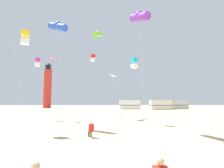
{
  "coord_description": "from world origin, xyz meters",
  "views": [
    {
      "loc": [
        0.11,
        -6.23,
        2.52
      ],
      "look_at": [
        0.98,
        12.79,
        4.4
      ],
      "focal_mm": 27.8,
      "sensor_mm": 36.0,
      "label": 1
    }
  ],
  "objects_px": {
    "kite_box_cyan": "(134,63)",
    "rv_van_silver": "(177,105)",
    "kite_flyer_standing": "(91,129)",
    "rv_van_cream": "(161,105)",
    "kite_box_gold": "(25,38)",
    "lighthouse_distant": "(48,87)",
    "kite_box_scarlet": "(93,58)",
    "kite_tube_lime": "(98,34)",
    "kite_tube_blue": "(58,26)",
    "rv_van_white": "(130,105)",
    "kite_diamond_white": "(113,77)",
    "kite_tube_violet": "(140,17)",
    "kite_box_magenta": "(38,62)",
    "kite_diamond_rainbow": "(53,61)"
  },
  "relations": [
    {
      "from": "kite_box_magenta",
      "to": "kite_tube_lime",
      "type": "bearing_deg",
      "value": 12.61
    },
    {
      "from": "kite_diamond_rainbow",
      "to": "rv_van_white",
      "type": "distance_m",
      "value": 35.05
    },
    {
      "from": "kite_diamond_white",
      "to": "kite_box_cyan",
      "type": "relative_size",
      "value": 0.92
    },
    {
      "from": "kite_flyer_standing",
      "to": "rv_van_cream",
      "type": "bearing_deg",
      "value": -134.53
    },
    {
      "from": "lighthouse_distant",
      "to": "rv_van_white",
      "type": "distance_m",
      "value": 31.3
    },
    {
      "from": "rv_van_cream",
      "to": "kite_box_magenta",
      "type": "bearing_deg",
      "value": -138.84
    },
    {
      "from": "kite_box_cyan",
      "to": "kite_tube_violet",
      "type": "bearing_deg",
      "value": -94.35
    },
    {
      "from": "kite_tube_lime",
      "to": "kite_tube_violet",
      "type": "height_order",
      "value": "kite_tube_lime"
    },
    {
      "from": "kite_diamond_rainbow",
      "to": "kite_box_gold",
      "type": "bearing_deg",
      "value": -88.44
    },
    {
      "from": "kite_flyer_standing",
      "to": "kite_box_gold",
      "type": "relative_size",
      "value": 0.14
    },
    {
      "from": "kite_tube_violet",
      "to": "kite_box_scarlet",
      "type": "xyz_separation_m",
      "value": [
        -4.98,
        14.79,
        0.03
      ]
    },
    {
      "from": "kite_box_scarlet",
      "to": "kite_tube_blue",
      "type": "relative_size",
      "value": 0.98
    },
    {
      "from": "rv_van_cream",
      "to": "rv_van_silver",
      "type": "bearing_deg",
      "value": 22.75
    },
    {
      "from": "kite_box_gold",
      "to": "lighthouse_distant",
      "type": "xyz_separation_m",
      "value": [
        -14.22,
        50.15,
        0.07
      ]
    },
    {
      "from": "kite_diamond_rainbow",
      "to": "rv_van_silver",
      "type": "height_order",
      "value": "kite_diamond_rainbow"
    },
    {
      "from": "kite_flyer_standing",
      "to": "kite_box_scarlet",
      "type": "relative_size",
      "value": 0.11
    },
    {
      "from": "kite_tube_violet",
      "to": "kite_box_gold",
      "type": "bearing_deg",
      "value": 179.48
    },
    {
      "from": "kite_box_gold",
      "to": "kite_box_magenta",
      "type": "relative_size",
      "value": 0.98
    },
    {
      "from": "kite_flyer_standing",
      "to": "kite_tube_blue",
      "type": "xyz_separation_m",
      "value": [
        -3.74,
        4.45,
        9.31
      ]
    },
    {
      "from": "kite_tube_blue",
      "to": "lighthouse_distant",
      "type": "height_order",
      "value": "lighthouse_distant"
    },
    {
      "from": "kite_tube_violet",
      "to": "kite_box_cyan",
      "type": "height_order",
      "value": "kite_tube_violet"
    },
    {
      "from": "kite_box_cyan",
      "to": "kite_box_scarlet",
      "type": "distance_m",
      "value": 11.54
    },
    {
      "from": "kite_box_gold",
      "to": "lighthouse_distant",
      "type": "height_order",
      "value": "lighthouse_distant"
    },
    {
      "from": "kite_tube_blue",
      "to": "rv_van_cream",
      "type": "relative_size",
      "value": 1.61
    },
    {
      "from": "kite_tube_violet",
      "to": "kite_box_magenta",
      "type": "xyz_separation_m",
      "value": [
        -12.38,
        10.19,
        -1.82
      ]
    },
    {
      "from": "kite_diamond_white",
      "to": "kite_box_magenta",
      "type": "xyz_separation_m",
      "value": [
        -10.79,
        -3.17,
        1.61
      ]
    },
    {
      "from": "kite_box_cyan",
      "to": "rv_van_white",
      "type": "xyz_separation_m",
      "value": [
        4.58,
        34.72,
        -5.42
      ]
    },
    {
      "from": "kite_box_gold",
      "to": "rv_van_white",
      "type": "relative_size",
      "value": 1.29
    },
    {
      "from": "rv_van_white",
      "to": "rv_van_cream",
      "type": "distance_m",
      "value": 9.22
    },
    {
      "from": "kite_box_cyan",
      "to": "kite_box_magenta",
      "type": "relative_size",
      "value": 0.87
    },
    {
      "from": "kite_box_gold",
      "to": "kite_diamond_rainbow",
      "type": "distance_m",
      "value": 8.52
    },
    {
      "from": "kite_tube_lime",
      "to": "lighthouse_distant",
      "type": "relative_size",
      "value": 0.81
    },
    {
      "from": "kite_box_gold",
      "to": "kite_tube_blue",
      "type": "xyz_separation_m",
      "value": [
        1.93,
        2.57,
        2.15
      ]
    },
    {
      "from": "kite_flyer_standing",
      "to": "rv_van_cream",
      "type": "distance_m",
      "value": 42.42
    },
    {
      "from": "kite_tube_violet",
      "to": "rv_van_cream",
      "type": "distance_m",
      "value": 40.14
    },
    {
      "from": "kite_flyer_standing",
      "to": "kite_diamond_white",
      "type": "bearing_deg",
      "value": -118.75
    },
    {
      "from": "kite_box_scarlet",
      "to": "rv_van_white",
      "type": "bearing_deg",
      "value": 68.27
    },
    {
      "from": "kite_diamond_rainbow",
      "to": "lighthouse_distant",
      "type": "bearing_deg",
      "value": 108.57
    },
    {
      "from": "kite_box_scarlet",
      "to": "rv_van_white",
      "type": "distance_m",
      "value": 28.14
    },
    {
      "from": "kite_tube_lime",
      "to": "rv_van_white",
      "type": "height_order",
      "value": "kite_tube_lime"
    },
    {
      "from": "kite_diamond_white",
      "to": "kite_box_cyan",
      "type": "xyz_separation_m",
      "value": [
        1.97,
        -8.34,
        0.47
      ]
    },
    {
      "from": "kite_tube_violet",
      "to": "kite_diamond_rainbow",
      "type": "distance_m",
      "value": 13.21
    },
    {
      "from": "kite_flyer_standing",
      "to": "kite_diamond_rainbow",
      "type": "height_order",
      "value": "kite_diamond_rainbow"
    },
    {
      "from": "kite_box_gold",
      "to": "kite_tube_blue",
      "type": "height_order",
      "value": "kite_tube_blue"
    },
    {
      "from": "kite_tube_blue",
      "to": "lighthouse_distant",
      "type": "xyz_separation_m",
      "value": [
        -16.14,
        47.58,
        -2.09
      ]
    },
    {
      "from": "kite_flyer_standing",
      "to": "kite_tube_violet",
      "type": "height_order",
      "value": "kite_tube_violet"
    },
    {
      "from": "kite_tube_lime",
      "to": "kite_tube_blue",
      "type": "distance_m",
      "value": 10.46
    },
    {
      "from": "kite_box_cyan",
      "to": "rv_van_silver",
      "type": "xyz_separation_m",
      "value": [
        19.71,
        35.05,
        -5.42
      ]
    },
    {
      "from": "kite_box_magenta",
      "to": "kite_box_gold",
      "type": "bearing_deg",
      "value": -74.59
    },
    {
      "from": "kite_box_cyan",
      "to": "kite_diamond_rainbow",
      "type": "height_order",
      "value": "kite_diamond_rainbow"
    }
  ]
}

